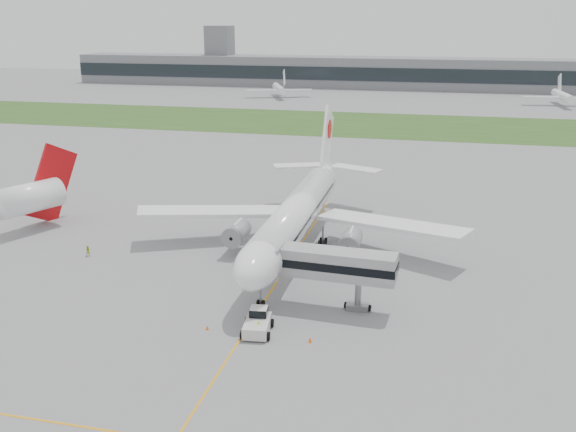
% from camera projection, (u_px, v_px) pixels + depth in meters
% --- Properties ---
extents(ground, '(600.00, 600.00, 0.00)m').
position_uv_depth(ground, '(290.00, 261.00, 87.45)').
color(ground, gray).
rests_on(ground, ground).
extents(apron_markings, '(70.00, 70.00, 0.04)m').
position_uv_depth(apron_markings, '(282.00, 275.00, 82.80)').
color(apron_markings, orange).
rests_on(apron_markings, ground).
extents(grass_strip, '(600.00, 50.00, 0.02)m').
position_uv_depth(grass_strip, '(378.00, 125.00, 198.98)').
color(grass_strip, '#2C481B').
rests_on(grass_strip, ground).
extents(terminal_building, '(320.00, 22.30, 14.00)m').
position_uv_depth(terminal_building, '(402.00, 73.00, 299.03)').
color(terminal_building, gray).
rests_on(terminal_building, ground).
extents(control_tower, '(12.00, 12.00, 56.00)m').
position_uv_depth(control_tower, '(221.00, 83.00, 322.88)').
color(control_tower, gray).
rests_on(control_tower, ground).
extents(airliner, '(48.13, 53.95, 17.88)m').
position_uv_depth(airliner, '(298.00, 211.00, 90.30)').
color(airliner, white).
rests_on(airliner, ground).
extents(pushback_tug, '(3.54, 4.82, 2.32)m').
position_uv_depth(pushback_tug, '(258.00, 322.00, 67.59)').
color(pushback_tug, silver).
rests_on(pushback_tug, ground).
extents(jet_bridge, '(15.82, 4.51, 7.26)m').
position_uv_depth(jet_bridge, '(322.00, 264.00, 71.87)').
color(jet_bridge, '#ACACAF').
rests_on(jet_bridge, ground).
extents(safety_cone_left, '(0.36, 0.36, 0.49)m').
position_uv_depth(safety_cone_left, '(207.00, 328.00, 68.17)').
color(safety_cone_left, '#FF600D').
rests_on(safety_cone_left, ground).
extents(safety_cone_right, '(0.41, 0.41, 0.57)m').
position_uv_depth(safety_cone_right, '(310.00, 340.00, 65.49)').
color(safety_cone_right, '#FF600D').
rests_on(safety_cone_right, ground).
extents(ground_crew_near, '(0.72, 0.61, 1.70)m').
position_uv_depth(ground_crew_near, '(258.00, 329.00, 66.65)').
color(ground_crew_near, '#FFF82A').
rests_on(ground_crew_near, ground).
extents(ground_crew_far, '(0.96, 0.93, 1.55)m').
position_uv_depth(ground_crew_far, '(88.00, 251.00, 89.00)').
color(ground_crew_far, '#B5CE22').
rests_on(ground_crew_far, ground).
extents(neighbor_aircraft, '(8.18, 16.47, 13.40)m').
position_uv_depth(neighbor_aircraft, '(33.00, 196.00, 99.49)').
color(neighbor_aircraft, red).
rests_on(neighbor_aircraft, ground).
extents(distant_aircraft_left, '(33.98, 32.15, 10.40)m').
position_uv_depth(distant_aircraft_left, '(279.00, 97.00, 266.86)').
color(distant_aircraft_left, white).
rests_on(distant_aircraft_left, ground).
extents(distant_aircraft_right, '(29.71, 26.64, 10.75)m').
position_uv_depth(distant_aircraft_right, '(561.00, 106.00, 241.44)').
color(distant_aircraft_right, white).
rests_on(distant_aircraft_right, ground).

